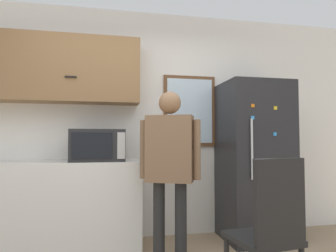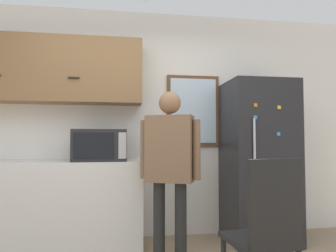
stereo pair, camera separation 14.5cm
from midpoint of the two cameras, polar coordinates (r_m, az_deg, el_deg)
back_wall at (r=3.62m, az=-7.81°, el=0.63°), size 6.00×0.06×2.70m
counter at (r=3.46m, az=-26.18°, el=-13.75°), size 2.25×0.59×0.92m
upper_cabinets at (r=3.61m, az=-25.13°, el=9.93°), size 2.25×0.33×0.73m
microwave at (r=3.23m, az=-14.46°, el=-3.57°), size 0.55×0.42×0.33m
person at (r=2.83m, az=-1.13°, el=-6.16°), size 0.54×0.37×1.60m
refrigerator at (r=3.63m, az=14.98°, el=-6.34°), size 0.74×0.69×1.81m
chair at (r=2.28m, az=17.08°, el=-17.78°), size 0.49×0.49×1.02m
window at (r=3.70m, az=2.99°, el=2.89°), size 0.65×0.05×0.87m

